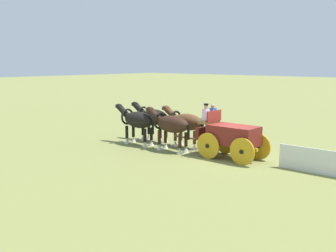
# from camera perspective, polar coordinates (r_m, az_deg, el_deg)

# --- Properties ---
(ground_plane) EXTENTS (220.00, 220.00, 0.00)m
(ground_plane) POSITION_cam_1_polar(r_m,az_deg,el_deg) (20.07, 9.28, -4.71)
(ground_plane) COLOR olive
(show_wagon) EXTENTS (5.47, 1.73, 2.70)m
(show_wagon) POSITION_cam_1_polar(r_m,az_deg,el_deg) (19.91, 8.93, -1.33)
(show_wagon) COLOR maroon
(show_wagon) RESTS_ON ground
(draft_horse_rear_near) EXTENTS (3.17, 0.96, 2.29)m
(draft_horse_rear_near) POSITION_cam_1_polar(r_m,az_deg,el_deg) (21.38, 0.36, 0.14)
(draft_horse_rear_near) COLOR #331E14
(draft_horse_rear_near) RESTS_ON ground
(draft_horse_rear_off) EXTENTS (3.06, 0.97, 2.26)m
(draft_horse_rear_off) POSITION_cam_1_polar(r_m,az_deg,el_deg) (22.36, 2.57, 0.46)
(draft_horse_rear_off) COLOR brown
(draft_horse_rear_off) RESTS_ON ground
(draft_horse_lead_near) EXTENTS (3.22, 0.99, 2.28)m
(draft_horse_lead_near) POSITION_cam_1_polar(r_m,az_deg,el_deg) (23.16, -4.46, 0.79)
(draft_horse_lead_near) COLOR black
(draft_horse_lead_near) RESTS_ON ground
(draft_horse_lead_off) EXTENTS (3.14, 0.98, 2.30)m
(draft_horse_lead_off) POSITION_cam_1_polar(r_m,az_deg,el_deg) (24.06, -2.23, 1.18)
(draft_horse_lead_off) COLOR black
(draft_horse_lead_off) RESTS_ON ground
(sponsor_banner) EXTENTS (3.20, 0.07, 1.10)m
(sponsor_banner) POSITION_cam_1_polar(r_m,az_deg,el_deg) (18.33, 20.28, -4.73)
(sponsor_banner) COLOR silver
(sponsor_banner) RESTS_ON ground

